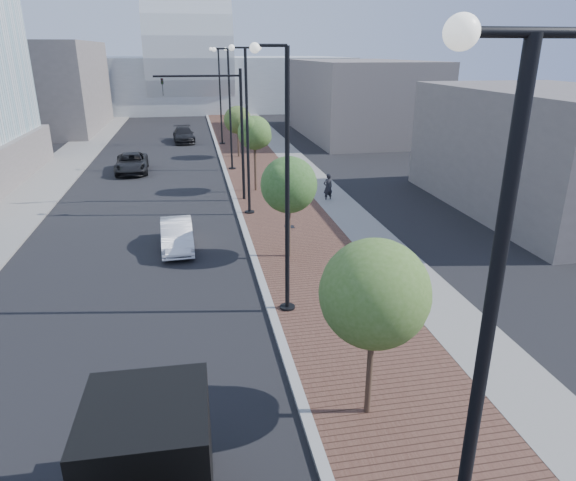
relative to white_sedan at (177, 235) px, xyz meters
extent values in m
cube|color=#4C2D23|center=(6.94, 22.78, -0.63)|extent=(7.00, 140.00, 0.12)
cube|color=slate|center=(9.64, 22.78, -0.62)|extent=(2.40, 140.00, 0.13)
cube|color=gray|center=(3.44, 22.78, -0.62)|extent=(0.30, 140.00, 0.14)
cube|color=slate|center=(-9.56, 22.78, -0.63)|extent=(4.00, 140.00, 0.12)
cube|color=black|center=(-0.21, -15.50, 0.91)|extent=(2.40, 2.49, 2.44)
cube|color=black|center=(-0.18, -14.00, 0.11)|extent=(2.26, 0.52, 1.22)
cylinder|color=black|center=(-1.18, -14.48, -0.17)|extent=(0.30, 1.04, 1.03)
cylinder|color=silver|center=(-1.18, -14.48, -0.17)|extent=(0.33, 0.57, 0.56)
cylinder|color=black|center=(0.79, -14.52, -0.17)|extent=(0.30, 1.04, 1.03)
cylinder|color=silver|center=(0.79, -14.52, -0.17)|extent=(0.33, 0.57, 0.56)
imported|color=white|center=(0.00, 0.00, 0.00)|extent=(1.64, 4.25, 1.38)
imported|color=black|center=(-3.73, 17.49, 0.04)|extent=(2.69, 5.37, 1.46)
imported|color=black|center=(0.22, 31.20, 0.05)|extent=(2.40, 5.25, 1.49)
imported|color=black|center=(9.22, 6.64, 0.22)|extent=(0.76, 0.62, 1.81)
cylinder|color=black|center=(4.04, -19.22, 3.93)|extent=(0.16, 0.16, 9.00)
cylinder|color=black|center=(4.04, -19.22, 8.43)|extent=(1.40, 0.10, 0.10)
sphere|color=silver|center=(3.34, -19.22, 8.43)|extent=(0.32, 0.32, 0.32)
cylinder|color=black|center=(4.04, -7.22, -0.59)|extent=(0.56, 0.56, 0.20)
cylinder|color=black|center=(4.04, -7.22, 3.93)|extent=(0.16, 0.16, 9.00)
cylinder|color=black|center=(3.54, -7.22, 8.43)|extent=(1.00, 0.10, 0.10)
sphere|color=silver|center=(3.04, -7.22, 8.36)|extent=(0.32, 0.32, 0.32)
cylinder|color=black|center=(4.04, 4.78, -0.59)|extent=(0.56, 0.56, 0.20)
cylinder|color=black|center=(4.04, 4.78, 3.93)|extent=(0.16, 0.16, 9.00)
cylinder|color=black|center=(4.04, 4.78, 8.43)|extent=(1.40, 0.10, 0.10)
sphere|color=silver|center=(3.34, 4.78, 8.43)|extent=(0.32, 0.32, 0.32)
sphere|color=silver|center=(4.74, 4.78, 8.43)|extent=(0.32, 0.32, 0.32)
cylinder|color=black|center=(4.04, 16.78, -0.59)|extent=(0.56, 0.56, 0.20)
cylinder|color=black|center=(4.04, 16.78, 3.93)|extent=(0.16, 0.16, 9.00)
cylinder|color=black|center=(3.54, 16.78, 8.43)|extent=(1.00, 0.10, 0.10)
sphere|color=silver|center=(3.04, 16.78, 8.36)|extent=(0.32, 0.32, 0.32)
cylinder|color=black|center=(4.04, 28.78, -0.59)|extent=(0.56, 0.56, 0.20)
cylinder|color=black|center=(4.04, 28.78, 3.93)|extent=(0.16, 0.16, 9.00)
cylinder|color=black|center=(4.04, 28.78, 8.43)|extent=(1.40, 0.10, 0.10)
sphere|color=silver|center=(3.34, 28.78, 8.43)|extent=(0.32, 0.32, 0.32)
sphere|color=silver|center=(4.74, 28.78, 8.43)|extent=(0.32, 0.32, 0.32)
cylinder|color=black|center=(4.04, 7.78, 3.31)|extent=(0.18, 0.18, 8.00)
cylinder|color=black|center=(1.54, 7.78, 6.91)|extent=(5.00, 0.12, 0.12)
imported|color=black|center=(-0.46, 7.78, 6.31)|extent=(0.16, 0.20, 1.00)
cylinder|color=#382619|center=(5.04, -13.22, 0.96)|extent=(0.16, 0.16, 3.29)
sphere|color=#3F6221|center=(5.04, -13.22, 2.84)|extent=(2.68, 2.68, 2.68)
sphere|color=#3F6221|center=(5.44, -12.92, 2.60)|extent=(1.88, 1.88, 1.88)
sphere|color=#3F6221|center=(4.74, -13.52, 3.17)|extent=(1.61, 1.61, 1.61)
cylinder|color=#382619|center=(5.04, -2.22, 0.93)|extent=(0.16, 0.16, 3.23)
sphere|color=#2C561D|center=(5.04, -2.22, 2.78)|extent=(2.50, 2.50, 2.50)
sphere|color=#2C561D|center=(5.44, -1.92, 2.54)|extent=(1.75, 1.75, 1.75)
sphere|color=#2C561D|center=(4.74, -2.52, 3.10)|extent=(1.50, 1.50, 1.50)
cylinder|color=#382619|center=(5.04, 9.78, 1.16)|extent=(0.16, 0.16, 3.69)
sphere|color=#3A6121|center=(5.04, 9.78, 3.27)|extent=(2.20, 2.20, 2.20)
sphere|color=#3A6121|center=(5.44, 10.08, 3.00)|extent=(1.54, 1.54, 1.54)
sphere|color=#3A6121|center=(4.74, 9.48, 3.64)|extent=(1.32, 1.32, 1.32)
cylinder|color=#382619|center=(5.04, 21.78, 0.86)|extent=(0.16, 0.16, 3.10)
sphere|color=#39501B|center=(5.04, 21.78, 2.63)|extent=(2.39, 2.39, 2.39)
sphere|color=#39501B|center=(5.44, 22.08, 2.41)|extent=(1.68, 1.68, 1.68)
sphere|color=#39501B|center=(4.74, 21.48, 2.94)|extent=(1.44, 1.44, 1.44)
cube|color=#A9B1B4|center=(1.44, 67.78, 3.31)|extent=(50.00, 28.00, 8.00)
cube|color=#655E5B|center=(-16.56, 42.78, 4.31)|extent=(14.00, 20.00, 10.00)
cube|color=slate|center=(19.44, 32.78, 3.31)|extent=(12.00, 22.00, 8.00)
cube|color=#5D5754|center=(21.44, 2.78, 2.81)|extent=(10.00, 16.00, 7.00)
cube|color=black|center=(5.84, -9.22, -0.56)|extent=(0.50, 0.50, 0.02)
cube|color=black|center=(5.84, 1.78, -0.56)|extent=(0.50, 0.50, 0.02)
camera|label=1|loc=(0.98, -23.64, 8.28)|focal=31.92mm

